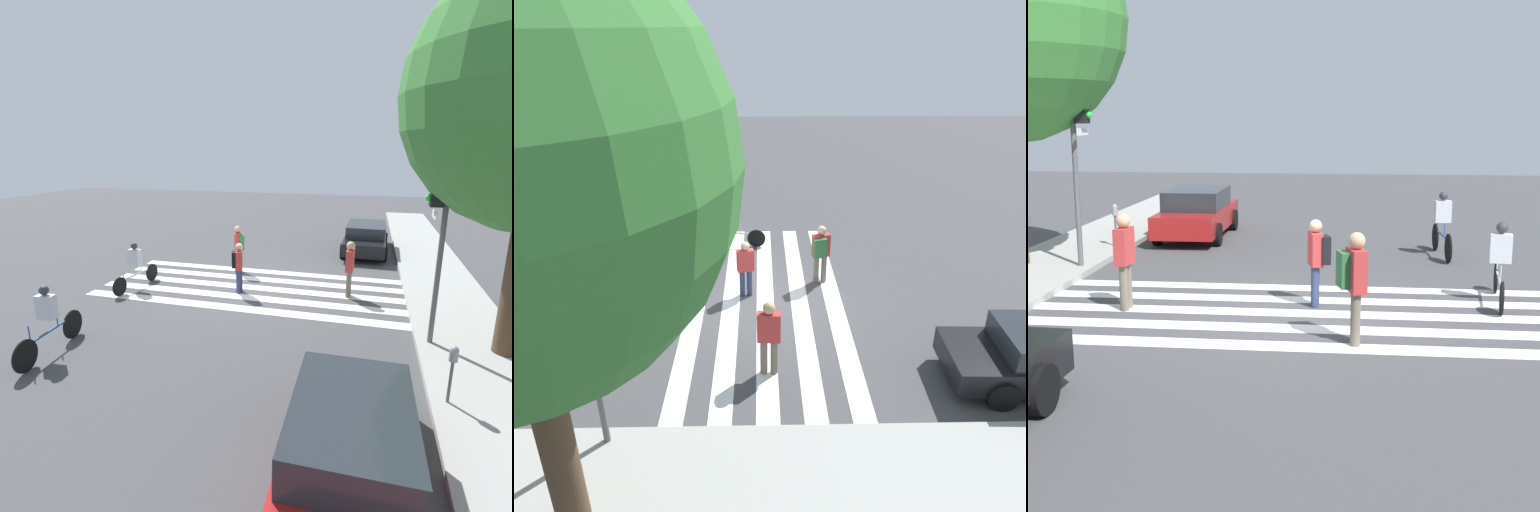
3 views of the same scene
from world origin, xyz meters
TOP-DOWN VIEW (x-y plane):
  - ground_plane at (0.00, 0.00)m, footprint 60.00×60.00m
  - sidewalk_curb at (0.00, 6.25)m, footprint 36.00×2.50m
  - crosswalk_stripes at (-0.00, 0.00)m, footprint 4.27×10.00m
  - traffic_light at (2.95, 5.18)m, footprint 0.60×0.50m
  - parking_meter at (5.39, 5.31)m, footprint 0.15×0.15m
  - pedestrian_adult_yellow_jacket at (-1.63, -0.96)m, footprint 0.54×0.50m
  - pedestrian_adult_tall_backpack at (-0.04, 3.25)m, footprint 0.51×0.27m
  - pedestrian_child_with_backpack at (0.53, -0.27)m, footprint 0.50×0.46m
  - cyclist_near_curb at (5.62, -3.15)m, footprint 2.33×0.42m
  - cyclist_mid_street at (1.10, -3.73)m, footprint 2.29×0.43m
  - car_parked_silver_sedan at (-6.20, 3.68)m, footprint 4.82×2.06m
  - car_parked_dark_suv at (7.78, 3.66)m, footprint 4.41×1.90m

SIDE VIEW (x-z plane):
  - ground_plane at x=0.00m, z-range 0.00..0.00m
  - crosswalk_stripes at x=0.00m, z-range 0.00..0.01m
  - sidewalk_curb at x=0.00m, z-range 0.00..0.14m
  - car_parked_silver_sedan at x=-6.20m, z-range 0.03..1.34m
  - car_parked_dark_suv at x=7.78m, z-range 0.02..1.44m
  - cyclist_mid_street at x=1.10m, z-range 0.07..1.65m
  - cyclist_near_curb at x=5.62m, z-range 0.04..1.70m
  - parking_meter at x=5.39m, z-range 0.31..1.57m
  - pedestrian_child_with_backpack at x=0.53m, z-range 0.14..1.80m
  - pedestrian_adult_tall_backpack at x=-0.04m, z-range 0.12..1.92m
  - pedestrian_adult_yellow_jacket at x=-1.63m, z-range 0.15..1.95m
  - traffic_light at x=2.95m, z-range 0.88..5.29m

